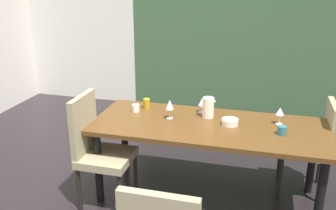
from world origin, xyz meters
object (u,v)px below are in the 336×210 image
object	(u,v)px
chair_left_near	(97,146)
cup_east	(136,108)
dining_table	(209,133)
wine_glass_south	(280,112)
chair_right_far	(313,142)
wine_glass_right	(202,102)
cup_near_shelf	(282,130)
wine_glass_west	(170,105)
pitcher_rear	(208,107)
cup_front	(147,103)
serving_bowl_center	(230,122)

from	to	relation	value
chair_left_near	cup_east	xyz separation A→B (m)	(0.20, 0.46, 0.21)
dining_table	wine_glass_south	bearing A→B (deg)	15.90
chair_right_far	cup_east	world-z (taller)	chair_right_far
dining_table	wine_glass_right	xyz separation A→B (m)	(-0.12, 0.28, 0.18)
wine_glass_right	cup_near_shelf	bearing A→B (deg)	-24.98
wine_glass_west	cup_near_shelf	xyz separation A→B (m)	(0.98, -0.11, -0.09)
cup_near_shelf	chair_right_far	bearing A→B (deg)	51.42
wine_glass_right	cup_near_shelf	world-z (taller)	wine_glass_right
wine_glass_west	cup_near_shelf	distance (m)	0.99
chair_left_near	cup_east	bearing A→B (deg)	156.43
dining_table	wine_glass_south	size ratio (longest dim) A/B	13.64
chair_right_far	chair_left_near	bearing A→B (deg)	109.40
cup_near_shelf	chair_left_near	bearing A→B (deg)	-170.27
dining_table	cup_near_shelf	distance (m)	0.62
chair_right_far	pitcher_rear	bearing A→B (deg)	99.34
cup_near_shelf	pitcher_rear	size ratio (longest dim) A/B	0.39
chair_right_far	wine_glass_right	xyz separation A→B (m)	(-1.04, -0.05, 0.31)
chair_left_near	wine_glass_right	size ratio (longest dim) A/B	7.20
cup_east	cup_front	bearing A→B (deg)	59.33
wine_glass_right	cup_front	world-z (taller)	wine_glass_right
wine_glass_south	cup_near_shelf	distance (m)	0.24
serving_bowl_center	wine_glass_south	bearing A→B (deg)	17.43
wine_glass_west	wine_glass_right	bearing A→B (deg)	41.97
pitcher_rear	cup_east	bearing A→B (deg)	-177.17
chair_left_near	wine_glass_right	distance (m)	1.05
chair_right_far	cup_near_shelf	xyz separation A→B (m)	(-0.31, -0.39, 0.25)
chair_right_far	pitcher_rear	distance (m)	1.02
chair_left_near	cup_front	xyz separation A→B (m)	(0.27, 0.58, 0.22)
wine_glass_right	pitcher_rear	xyz separation A→B (m)	(0.08, -0.11, -0.00)
cup_east	pitcher_rear	size ratio (longest dim) A/B	0.37
cup_front	cup_east	bearing A→B (deg)	-120.67
wine_glass_right	cup_near_shelf	size ratio (longest dim) A/B	1.88
cup_east	pitcher_rear	bearing A→B (deg)	2.83
dining_table	cup_front	size ratio (longest dim) A/B	21.64
chair_right_far	wine_glass_right	distance (m)	1.08
dining_table	serving_bowl_center	size ratio (longest dim) A/B	14.27
chair_right_far	chair_left_near	distance (m)	1.96
wine_glass_right	cup_near_shelf	distance (m)	0.80
cup_east	pitcher_rear	world-z (taller)	pitcher_rear
wine_glass_south	cup_east	bearing A→B (deg)	-178.49
chair_right_far	wine_glass_right	bearing A→B (deg)	92.66
wine_glass_south	cup_near_shelf	bearing A→B (deg)	-85.23
wine_glass_south	cup_east	world-z (taller)	wine_glass_south
wine_glass_south	pitcher_rear	size ratio (longest dim) A/B	0.80
chair_right_far	serving_bowl_center	distance (m)	0.83
wine_glass_right	serving_bowl_center	world-z (taller)	wine_glass_right
chair_right_far	pitcher_rear	world-z (taller)	pitcher_rear
serving_bowl_center	cup_east	distance (m)	0.91
cup_east	chair_left_near	bearing A→B (deg)	-113.57
wine_glass_south	wine_glass_right	bearing A→B (deg)	171.27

